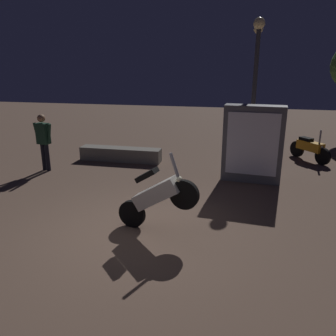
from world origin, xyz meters
TOP-DOWN VIEW (x-y plane):
  - ground_plane at (0.00, 0.00)m, footprint 40.00×40.00m
  - motorcycle_white_foreground at (0.41, 0.11)m, footprint 1.65×0.47m
  - motorcycle_orange_parked_left at (4.23, 6.08)m, footprint 1.08×1.39m
  - person_rider_beside at (-3.87, 3.22)m, footprint 0.67×0.30m
  - streetlamp_near at (2.35, 8.78)m, footprint 0.36×0.36m
  - streetlamp_far at (2.27, 5.87)m, footprint 0.36×0.36m
  - kiosk_billboard at (2.25, 3.58)m, footprint 1.64×0.67m
  - planter_wall_low at (-2.00, 4.72)m, footprint 2.75×0.50m

SIDE VIEW (x-z plane):
  - ground_plane at x=0.00m, z-range 0.00..0.00m
  - planter_wall_low at x=-2.00m, z-range 0.00..0.45m
  - motorcycle_orange_parked_left at x=4.23m, z-range -0.12..0.99m
  - motorcycle_white_foreground at x=0.41m, z-range -0.07..1.56m
  - person_rider_beside at x=-3.87m, z-range 0.17..1.90m
  - kiosk_billboard at x=2.25m, z-range 0.00..2.10m
  - streetlamp_far at x=2.27m, z-range 0.65..5.16m
  - streetlamp_near at x=2.35m, z-range 0.66..5.27m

